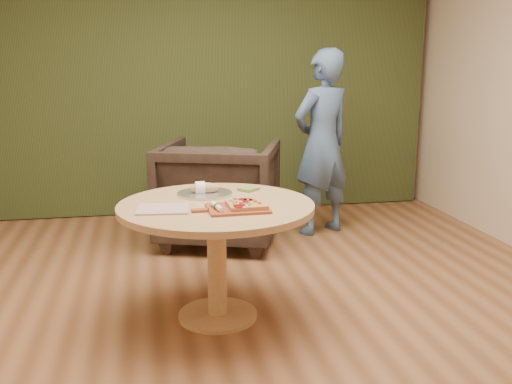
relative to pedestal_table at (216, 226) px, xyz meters
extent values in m
cube|color=#97603C|center=(0.23, -0.18, -0.62)|extent=(5.00, 6.00, 0.02)
cube|color=beige|center=(0.23, 2.83, 0.79)|extent=(5.00, 0.02, 2.80)
cube|color=#2B3618|center=(0.23, 2.72, 0.79)|extent=(4.80, 0.14, 2.78)
cylinder|color=tan|center=(0.00, 0.00, -0.59)|extent=(0.50, 0.50, 0.03)
cylinder|color=tan|center=(0.00, 0.00, -0.25)|extent=(0.12, 0.12, 0.68)
cylinder|color=tan|center=(0.00, 0.00, 0.12)|extent=(1.20, 1.20, 0.04)
cube|color=#964226|center=(0.11, -0.17, 0.15)|extent=(0.36, 0.29, 0.01)
cube|color=#964226|center=(-0.11, -0.18, 0.15)|extent=(0.10, 0.05, 0.01)
cube|color=tan|center=(0.16, -0.17, 0.17)|extent=(0.23, 0.23, 0.02)
cylinder|color=maroon|center=(0.16, -0.14, 0.18)|extent=(0.04, 0.04, 0.00)
cylinder|color=maroon|center=(0.10, -0.25, 0.18)|extent=(0.06, 0.06, 0.00)
cylinder|color=maroon|center=(0.15, -0.08, 0.18)|extent=(0.05, 0.05, 0.00)
cylinder|color=maroon|center=(0.12, -0.22, 0.18)|extent=(0.05, 0.05, 0.00)
cylinder|color=maroon|center=(0.18, -0.11, 0.18)|extent=(0.05, 0.05, 0.00)
cylinder|color=maroon|center=(0.18, -0.10, 0.18)|extent=(0.05, 0.05, 0.00)
cube|color=#E49F55|center=(0.17, -0.15, 0.18)|extent=(0.02, 0.02, 0.01)
cube|color=#E49F55|center=(0.21, -0.16, 0.18)|extent=(0.02, 0.02, 0.01)
cube|color=#E49F55|center=(0.08, -0.21, 0.18)|extent=(0.02, 0.02, 0.01)
cube|color=#E49F55|center=(0.12, -0.19, 0.18)|extent=(0.02, 0.02, 0.01)
cube|color=#E49F55|center=(0.09, -0.16, 0.18)|extent=(0.03, 0.03, 0.01)
cube|color=#E49F55|center=(0.23, -0.20, 0.18)|extent=(0.02, 0.02, 0.01)
cube|color=#E49F55|center=(0.09, -0.23, 0.18)|extent=(0.02, 0.02, 0.01)
cube|color=#E49F55|center=(0.21, -0.12, 0.18)|extent=(0.02, 0.02, 0.01)
cube|color=#E49F55|center=(0.11, -0.08, 0.18)|extent=(0.02, 0.02, 0.01)
cube|color=#327422|center=(0.08, -0.10, 0.18)|extent=(0.01, 0.01, 0.00)
cube|color=#327422|center=(0.13, -0.15, 0.18)|extent=(0.01, 0.01, 0.00)
cube|color=#327422|center=(0.16, -0.18, 0.18)|extent=(0.01, 0.01, 0.00)
cube|color=#327422|center=(0.08, -0.12, 0.18)|extent=(0.01, 0.01, 0.00)
cube|color=#327422|center=(0.23, -0.21, 0.18)|extent=(0.01, 0.01, 0.00)
cube|color=#327422|center=(0.16, -0.20, 0.18)|extent=(0.01, 0.01, 0.00)
cube|color=#327422|center=(0.15, -0.17, 0.18)|extent=(0.01, 0.01, 0.00)
cube|color=#327422|center=(0.10, -0.10, 0.18)|extent=(0.01, 0.01, 0.00)
cube|color=#8D4E6E|center=(0.17, -0.17, 0.18)|extent=(0.01, 0.03, 0.00)
cube|color=#8D4E6E|center=(0.08, -0.12, 0.18)|extent=(0.03, 0.03, 0.00)
cube|color=#8D4E6E|center=(0.17, -0.23, 0.18)|extent=(0.03, 0.03, 0.00)
cube|color=#8D4E6E|center=(0.08, -0.25, 0.18)|extent=(0.01, 0.03, 0.00)
cube|color=#8D4E6E|center=(0.18, -0.20, 0.18)|extent=(0.01, 0.03, 0.00)
cube|color=#8D4E6E|center=(0.10, -0.15, 0.18)|extent=(0.01, 0.03, 0.00)
cylinder|color=white|center=(-0.02, -0.19, 0.17)|extent=(0.06, 0.17, 0.03)
cylinder|color=#194C26|center=(-0.02, -0.19, 0.17)|extent=(0.04, 0.03, 0.03)
cube|color=silver|center=(-0.03, -0.10, 0.17)|extent=(0.02, 0.04, 0.00)
cube|color=silver|center=(-0.32, -0.09, 0.15)|extent=(0.33, 0.28, 0.01)
cylinder|color=silver|center=(-0.04, 0.25, 0.14)|extent=(0.35, 0.35, 0.01)
cylinder|color=silver|center=(-0.04, 0.25, 0.15)|extent=(0.36, 0.36, 0.02)
ellipsoid|color=tan|center=(-0.04, 0.25, 0.18)|extent=(0.19, 0.08, 0.07)
cylinder|color=white|center=(-0.07, 0.25, 0.18)|extent=(0.06, 0.09, 0.09)
cube|color=#556A2F|center=(0.26, 0.31, 0.15)|extent=(0.16, 0.15, 0.02)
imported|color=black|center=(0.22, 1.56, -0.10)|extent=(1.23, 1.19, 1.01)
imported|color=#45628D|center=(1.20, 1.67, 0.25)|extent=(0.74, 0.63, 1.71)
camera|label=1|loc=(-0.40, -3.36, 0.99)|focal=40.00mm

